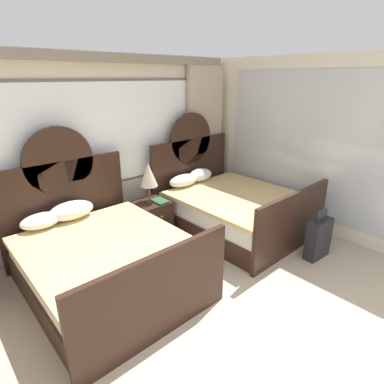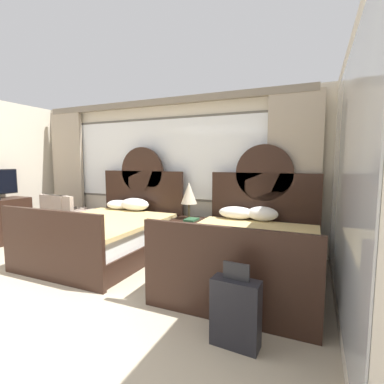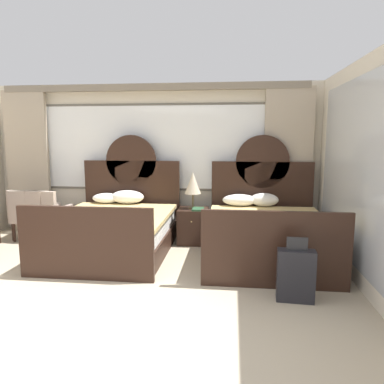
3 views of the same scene
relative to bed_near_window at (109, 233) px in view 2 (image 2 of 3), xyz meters
name	(u,v)px [view 2 (image 2 of 3)]	position (x,y,z in m)	size (l,w,h in m)	color
wall_back_window	(163,167)	(0.36, 1.19, 1.05)	(5.86, 0.22, 2.70)	beige
wall_right_mirror	(353,183)	(3.33, -0.98, 0.98)	(0.08, 4.39, 2.70)	beige
bed_near_window	(109,233)	(0.00, 0.00, 0.00)	(1.72, 2.17, 1.80)	black
bed_near_mirror	(249,251)	(2.29, 0.00, 0.00)	(1.72, 2.17, 1.80)	black
nightstand_between_beds	(189,236)	(1.15, 0.62, -0.08)	(0.49, 0.51, 0.58)	black
table_lamp_on_nightstand	(189,193)	(1.14, 0.65, 0.64)	(0.27, 0.27, 0.61)	brown
book_on_nightstand	(191,220)	(1.24, 0.52, 0.23)	(0.18, 0.26, 0.03)	#285133
armchair_by_window_left	(71,215)	(-1.40, 0.54, 0.10)	(0.71, 0.71, 0.88)	#B29E8E
armchair_by_window_centre	(62,214)	(-1.65, 0.54, 0.10)	(0.69, 0.69, 0.88)	#B29E8E
armchair_by_window_right	(62,214)	(-1.63, 0.54, 0.10)	(0.70, 0.70, 0.88)	#B29E8E
suitcase_on_floor	(236,312)	(2.49, -1.42, -0.08)	(0.41, 0.20, 0.71)	black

